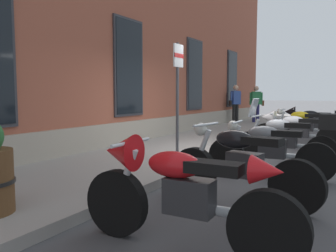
{
  "coord_description": "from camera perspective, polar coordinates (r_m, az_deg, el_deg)",
  "views": [
    {
      "loc": [
        -7.37,
        -2.66,
        1.42
      ],
      "look_at": [
        -1.0,
        1.0,
        0.74
      ],
      "focal_mm": 36.99,
      "sensor_mm": 36.0,
      "label": 1
    }
  ],
  "objects": [
    {
      "name": "brick_pub_facade",
      "position": [
        11.57,
        -19.7,
        18.79
      ],
      "size": [
        23.85,
        6.22,
        8.36
      ],
      "color": "brown",
      "rests_on": "ground_plane"
    },
    {
      "name": "ground_plane",
      "position": [
        7.96,
        9.9,
        -5.03
      ],
      "size": [
        140.0,
        140.0,
        0.0
      ],
      "primitive_type": "plane",
      "color": "#424244"
    },
    {
      "name": "pedestrian_striped_shirt",
      "position": [
        16.17,
        14.33,
        3.86
      ],
      "size": [
        0.44,
        0.59,
        1.64
      ],
      "color": "#1E1E4C",
      "rests_on": "sidewalk"
    },
    {
      "name": "motorcycle_yellow_naked",
      "position": [
        10.7,
        21.31,
        -0.02
      ],
      "size": [
        0.62,
        2.22,
        0.98
      ],
      "color": "black",
      "rests_on": "ground_plane"
    },
    {
      "name": "motorcycle_grey_naked",
      "position": [
        6.12,
        16.15,
        -3.75
      ],
      "size": [
        0.62,
        2.12,
        0.95
      ],
      "color": "black",
      "rests_on": "ground_plane"
    },
    {
      "name": "motorcycle_red_sport",
      "position": [
        3.17,
        1.37,
        -10.33
      ],
      "size": [
        0.62,
        2.16,
        1.04
      ],
      "color": "black",
      "rests_on": "ground_plane"
    },
    {
      "name": "pedestrian_blue_top",
      "position": [
        15.49,
        11.05,
        3.94
      ],
      "size": [
        0.62,
        0.39,
        1.67
      ],
      "color": "black",
      "rests_on": "sidewalk"
    },
    {
      "name": "motorcycle_black_sport",
      "position": [
        12.15,
        22.37,
        0.83
      ],
      "size": [
        0.62,
        2.15,
        1.01
      ],
      "color": "black",
      "rests_on": "ground_plane"
    },
    {
      "name": "sidewalk",
      "position": [
        8.51,
        1.08,
        -3.81
      ],
      "size": [
        29.85,
        2.77,
        0.14
      ],
      "primitive_type": "cube",
      "color": "gray",
      "rests_on": "ground_plane"
    },
    {
      "name": "motorcycle_silver_touring",
      "position": [
        7.49,
        19.33,
        -1.62
      ],
      "size": [
        0.62,
        2.09,
        1.32
      ],
      "color": "black",
      "rests_on": "ground_plane"
    },
    {
      "name": "parking_sign",
      "position": [
        6.82,
        1.62,
        6.95
      ],
      "size": [
        0.36,
        0.07,
        2.27
      ],
      "color": "#4C4C51",
      "rests_on": "sidewalk"
    },
    {
      "name": "motorcycle_white_sport",
      "position": [
        9.11,
        20.02,
        -0.47
      ],
      "size": [
        0.62,
        2.2,
        1.01
      ],
      "color": "black",
      "rests_on": "ground_plane"
    },
    {
      "name": "motorcycle_black_naked",
      "position": [
        4.6,
        11.73,
        -6.35
      ],
      "size": [
        0.62,
        2.09,
        1.02
      ],
      "color": "black",
      "rests_on": "ground_plane"
    }
  ]
}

